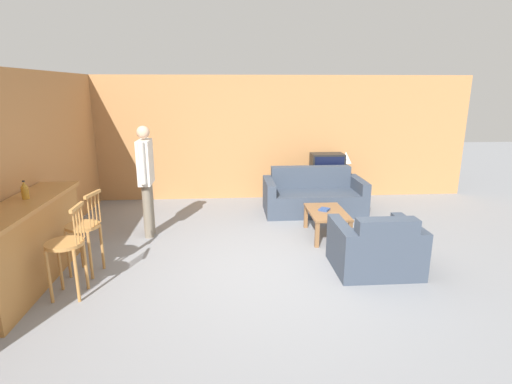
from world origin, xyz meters
TOP-DOWN VIEW (x-y plane):
  - ground_plane at (0.00, 0.00)m, footprint 24.00×24.00m
  - wall_back at (0.00, 3.68)m, footprint 9.40×0.08m
  - wall_left at (-3.29, 1.34)m, footprint 0.08×8.68m
  - bar_counter at (-2.96, -0.14)m, footprint 0.55×2.28m
  - bar_chair_near at (-2.37, -0.46)m, footprint 0.42×0.42m
  - bar_chair_mid at (-2.37, 0.13)m, footprint 0.50×0.50m
  - couch_far at (1.12, 2.55)m, footprint 1.89×0.95m
  - armchair_near at (1.39, -0.06)m, footprint 1.07×0.91m
  - coffee_table at (1.05, 1.21)m, footprint 0.58×0.96m
  - tv_unit at (1.56, 3.32)m, footprint 1.08×0.48m
  - tv at (1.56, 3.32)m, footprint 0.68×0.41m
  - bottle at (-2.99, 0.08)m, footprint 0.08×0.08m
  - book_on_table at (1.02, 1.26)m, footprint 0.21×0.22m
  - table_lamp at (1.95, 3.32)m, footprint 0.26×0.26m
  - person_by_window at (-1.82, 1.47)m, footprint 0.20×0.61m

SIDE VIEW (x-z plane):
  - ground_plane at x=0.00m, z-range 0.00..0.00m
  - tv_unit at x=1.56m, z-range 0.00..0.52m
  - couch_far at x=1.12m, z-range -0.12..0.71m
  - armchair_near at x=1.39m, z-range -0.11..0.71m
  - coffee_table at x=1.05m, z-range 0.15..0.58m
  - book_on_table at x=1.02m, z-range 0.43..0.46m
  - bar_counter at x=-2.96m, z-range 0.00..1.04m
  - bar_chair_near at x=-2.37m, z-range 0.03..1.13m
  - bar_chair_mid at x=-2.37m, z-range 0.03..1.13m
  - tv at x=1.56m, z-range 0.52..1.01m
  - table_lamp at x=1.95m, z-range 0.65..1.17m
  - person_by_window at x=-1.82m, z-range 0.12..1.90m
  - bottle at x=-2.99m, z-range 1.03..1.26m
  - wall_back at x=0.00m, z-range 0.00..2.60m
  - wall_left at x=-3.29m, z-range 0.00..2.60m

